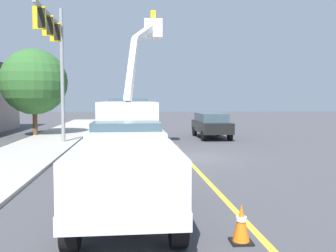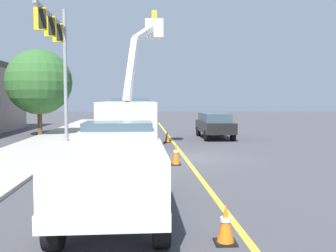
% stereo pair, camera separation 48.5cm
% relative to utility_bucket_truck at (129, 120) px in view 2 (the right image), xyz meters
% --- Properties ---
extents(ground, '(120.00, 120.00, 0.00)m').
position_rel_utility_bucket_truck_xyz_m(ground, '(-2.06, -2.61, -1.61)').
color(ground, '#47474C').
extents(sidewalk_far_side, '(60.07, 4.99, 0.12)m').
position_rel_utility_bucket_truck_xyz_m(sidewalk_far_side, '(-2.23, 4.83, -1.55)').
color(sidewalk_far_side, '#B2ADA3').
rests_on(sidewalk_far_side, ground).
extents(lane_centre_stripe, '(49.99, 1.32, 0.01)m').
position_rel_utility_bucket_truck_xyz_m(lane_centre_stripe, '(-2.06, -2.61, -1.61)').
color(lane_centre_stripe, yellow).
rests_on(lane_centre_stripe, ground).
extents(utility_bucket_truck, '(8.26, 3.11, 7.09)m').
position_rel_utility_bucket_truck_xyz_m(utility_bucket_truck, '(0.00, 0.00, 0.00)').
color(utility_bucket_truck, silver).
rests_on(utility_bucket_truck, ground).
extents(service_pickup_truck, '(5.65, 2.29, 2.06)m').
position_rel_utility_bucket_truck_xyz_m(service_pickup_truck, '(-10.30, -0.21, -0.49)').
color(service_pickup_truck, silver).
rests_on(service_pickup_truck, ground).
extents(passing_minivan, '(4.84, 2.04, 1.69)m').
position_rel_utility_bucket_truck_xyz_m(passing_minivan, '(6.27, -5.39, -0.64)').
color(passing_minivan, black).
rests_on(passing_minivan, ground).
extents(traffic_cone_leading, '(0.40, 0.40, 0.73)m').
position_rel_utility_bucket_truck_xyz_m(traffic_cone_leading, '(-12.01, -2.39, -1.25)').
color(traffic_cone_leading, black).
rests_on(traffic_cone_leading, ground).
extents(traffic_cone_mid_front, '(0.40, 0.40, 0.88)m').
position_rel_utility_bucket_truck_xyz_m(traffic_cone_mid_front, '(-3.79, -2.06, -1.18)').
color(traffic_cone_mid_front, black).
rests_on(traffic_cone_mid_front, ground).
extents(traffic_cone_mid_rear, '(0.40, 0.40, 0.76)m').
position_rel_utility_bucket_truck_xyz_m(traffic_cone_mid_rear, '(3.85, -2.08, -1.24)').
color(traffic_cone_mid_rear, black).
rests_on(traffic_cone_mid_rear, ground).
extents(traffic_signal_mast, '(6.38, 0.65, 7.90)m').
position_rel_utility_bucket_truck_xyz_m(traffic_signal_mast, '(1.95, 3.91, 3.76)').
color(traffic_signal_mast, gray).
rests_on(traffic_signal_mast, ground).
extents(street_tree_right, '(4.59, 4.59, 6.14)m').
position_rel_utility_bucket_truck_xyz_m(street_tree_right, '(8.24, 6.77, 2.23)').
color(street_tree_right, brown).
rests_on(street_tree_right, ground).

